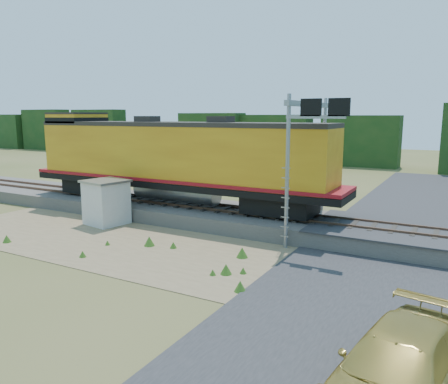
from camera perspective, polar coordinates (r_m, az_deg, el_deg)
The scene contains 11 objects.
ground at distance 19.05m, azimuth -3.88°, elevation -8.56°, with size 140.00×140.00×0.00m, color #475123.
ballast at distance 23.99m, azimuth 3.92°, elevation -3.66°, with size 70.00×5.00×0.80m, color slate.
rails at distance 23.89m, azimuth 3.93°, elevation -2.54°, with size 70.00×1.54×0.16m.
dirt_shoulder at distance 20.53m, azimuth -7.85°, elevation -7.21°, with size 26.00×8.00×0.03m, color #8C7754.
road at distance 17.20m, azimuth 17.95°, elevation -10.81°, with size 7.00×66.00×0.86m.
tree_line_north at distance 54.12m, azimuth 18.61°, elevation 6.30°, with size 130.00×3.00×6.50m.
weed_clumps at distance 21.14m, azimuth -11.78°, elevation -6.86°, with size 15.00×6.20×0.56m, color #325E1B, non-canonical shape.
locomotive at distance 26.21m, azimuth -6.86°, elevation 4.47°, with size 20.48×3.12×5.28m.
shed at distance 25.27m, azimuth -15.11°, elevation -1.27°, with size 2.46×2.46×2.51m.
signal_gantry at distance 21.52m, azimuth 11.32°, elevation 7.64°, with size 2.77×6.20×6.98m.
car at distance 10.53m, azimuth 21.81°, elevation -20.77°, with size 2.20×5.41×1.57m, color #B29942.
Camera 1 is at (9.86, -15.13, 6.05)m, focal length 35.00 mm.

